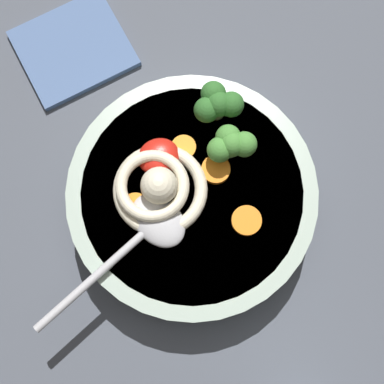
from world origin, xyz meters
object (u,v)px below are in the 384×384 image
(soup_spoon, at_px, (147,230))
(folded_napkin, at_px, (74,48))
(soup_bowl, at_px, (192,198))
(noodle_pile, at_px, (158,188))

(soup_spoon, relative_size, folded_napkin, 1.43)
(soup_bowl, xyz_separation_m, soup_spoon, (0.05, 0.02, 0.04))
(folded_napkin, bearing_deg, noodle_pile, 96.97)
(noodle_pile, distance_m, soup_spoon, 0.04)
(noodle_pile, bearing_deg, soup_bowl, 154.66)
(soup_bowl, xyz_separation_m, noodle_pile, (0.03, -0.01, 0.04))
(soup_bowl, xyz_separation_m, folded_napkin, (0.06, -0.22, -0.03))
(soup_spoon, bearing_deg, noodle_pile, -146.01)
(noodle_pile, height_order, folded_napkin, noodle_pile)
(soup_bowl, height_order, soup_spoon, soup_spoon)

